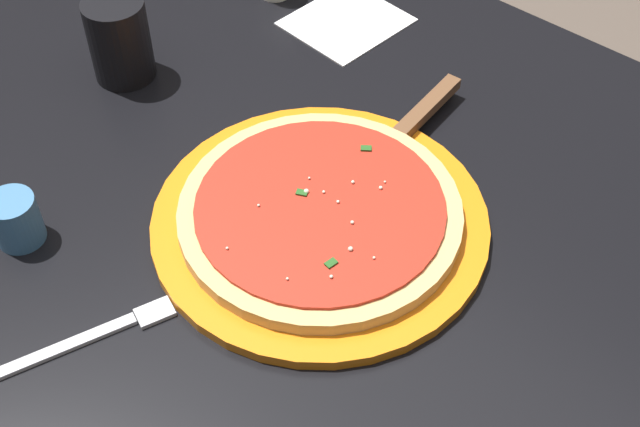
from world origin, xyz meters
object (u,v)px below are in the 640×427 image
Objects in this scene: pizza_server at (407,129)px; cup_small_sauce at (16,220)px; napkin_loose_left at (346,22)px; serving_plate at (320,222)px; pizza at (320,212)px; fork at (90,336)px; cup_tall_drink at (119,40)px.

pizza_server is 4.00× the size of cup_small_sauce.
napkin_loose_left is at bearing 146.36° from pizza_server.
cup_small_sauce reaches higher than serving_plate.
pizza is 0.17m from pizza_server.
pizza is 0.26m from fork.
cup_tall_drink is 0.58× the size of fork.
napkin_loose_left is at bearing 104.35° from fork.
serving_plate is at bearing -54.71° from napkin_loose_left.
fork is (0.14, -0.55, 0.00)m from napkin_loose_left.
pizza_server is (-0.01, 0.17, -0.00)m from pizza.
fork is at bearing -45.24° from cup_tall_drink.
cup_small_sauce reaches higher than napkin_loose_left.
serving_plate is 3.40× the size of cup_tall_drink.
napkin_loose_left is (0.01, 0.52, -0.03)m from cup_small_sauce.
fork is at bearing -106.16° from pizza.
pizza_server is 0.24m from napkin_loose_left.
cup_small_sauce is 0.16m from fork.
napkin_loose_left is at bearing 125.29° from serving_plate.
cup_tall_drink is 0.72× the size of napkin_loose_left.
cup_small_sauce is at bearing -91.40° from napkin_loose_left.
cup_small_sauce reaches higher than pizza.
serving_plate is 0.02m from pizza.
napkin_loose_left is (-0.21, 0.30, -0.01)m from serving_plate.
napkin_loose_left is 0.57m from fork.
pizza is at bearing -85.99° from pizza_server.
pizza is at bearing -54.70° from napkin_loose_left.
pizza is (0.00, 0.00, 0.02)m from serving_plate.
pizza_server is at bearing 94.01° from serving_plate.
cup_small_sauce is (-0.23, -0.22, 0.01)m from pizza.
napkin_loose_left is 0.81× the size of fork.
serving_plate is 0.31m from cup_small_sauce.
pizza_server is 0.42m from fork.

